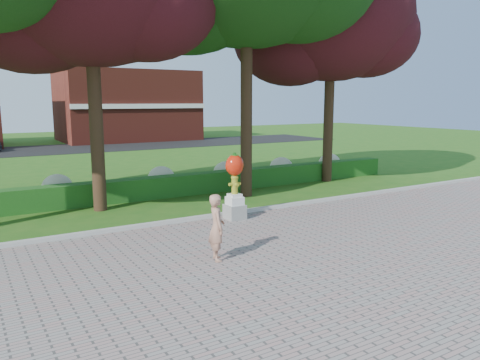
% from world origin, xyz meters
% --- Properties ---
extents(ground, '(100.00, 100.00, 0.00)m').
position_xyz_m(ground, '(0.00, 0.00, 0.00)').
color(ground, '#255A16').
rests_on(ground, ground).
extents(walkway, '(40.00, 14.00, 0.04)m').
position_xyz_m(walkway, '(0.00, -4.00, 0.02)').
color(walkway, gray).
rests_on(walkway, ground).
extents(curb, '(40.00, 0.18, 0.15)m').
position_xyz_m(curb, '(0.00, 3.00, 0.07)').
color(curb, '#ADADA5').
rests_on(curb, ground).
extents(lawn_hedge, '(24.00, 0.70, 0.80)m').
position_xyz_m(lawn_hedge, '(0.00, 7.00, 0.40)').
color(lawn_hedge, '#124012').
rests_on(lawn_hedge, ground).
extents(hydrangea_row, '(20.10, 1.10, 0.99)m').
position_xyz_m(hydrangea_row, '(0.57, 8.00, 0.55)').
color(hydrangea_row, '#BAB78E').
rests_on(hydrangea_row, ground).
extents(street, '(50.00, 8.00, 0.02)m').
position_xyz_m(street, '(0.00, 28.00, 0.01)').
color(street, black).
rests_on(street, ground).
extents(building_right, '(12.00, 8.00, 6.40)m').
position_xyz_m(building_right, '(8.00, 34.00, 3.20)').
color(building_right, maroon).
rests_on(building_right, ground).
extents(tree_far_right, '(7.88, 6.72, 10.21)m').
position_xyz_m(tree_far_right, '(8.40, 6.58, 6.97)').
color(tree_far_right, black).
rests_on(tree_far_right, ground).
extents(hydrant_sculpture, '(0.60, 0.56, 2.06)m').
position_xyz_m(hydrant_sculpture, '(1.22, 2.50, 1.13)').
color(hydrant_sculpture, gray).
rests_on(hydrant_sculpture, walkway).
extents(woman, '(0.50, 0.64, 1.54)m').
position_xyz_m(woman, '(-1.06, -0.56, 0.81)').
color(woman, tan).
rests_on(woman, walkway).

